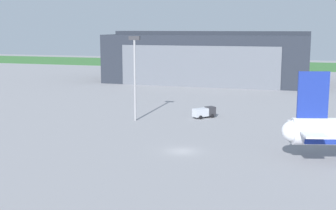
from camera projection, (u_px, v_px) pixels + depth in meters
name	position (u px, v px, depth m)	size (l,w,h in m)	color
ground_plane	(182.00, 151.00, 72.82)	(440.00, 440.00, 0.00)	gray
grass_field_strip	(271.00, 65.00, 237.29)	(440.00, 56.00, 0.08)	#376B34
maintenance_hangar	(209.00, 58.00, 166.38)	(70.38, 35.70, 18.24)	#232833
pushback_tractor	(204.00, 112.00, 99.70)	(4.81, 5.02, 2.31)	#2D2D33
apron_light_mast	(135.00, 71.00, 95.15)	(2.40, 0.50, 17.79)	#99999E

